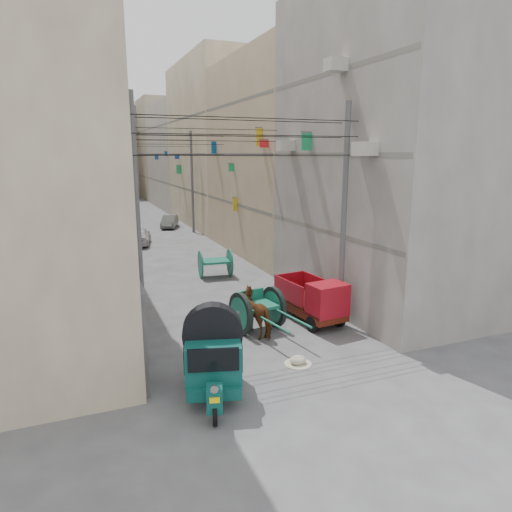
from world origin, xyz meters
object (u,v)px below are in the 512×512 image
feed_sack (298,360)px  distant_car_grey (170,222)px  tonga_cart (258,309)px  second_cart (215,262)px  distant_car_green (121,213)px  auto_rickshaw (213,355)px  distant_car_white (139,236)px  horse (259,312)px  mini_truck (316,302)px

feed_sack → distant_car_grey: (1.66, 27.61, 0.40)m
tonga_cart → second_cart: size_ratio=1.99×
feed_sack → distant_car_green: size_ratio=0.13×
auto_rickshaw → second_cart: auto_rickshaw is taller
tonga_cart → distant_car_white: size_ratio=0.96×
tonga_cart → distant_car_green: tonga_cart is taller
auto_rickshaw → distant_car_white: bearing=102.8°
tonga_cart → horse: 0.34m
feed_sack → horse: bearing=94.1°
tonga_cart → feed_sack: bearing=-97.6°
mini_truck → feed_sack: size_ratio=6.15×
second_cart → distant_car_grey: bearing=92.4°
mini_truck → horse: size_ratio=1.72×
feed_sack → horse: size_ratio=0.28×
mini_truck → distant_car_grey: size_ratio=0.99×
tonga_cart → horse: (-0.10, -0.33, 0.00)m
mini_truck → distant_car_green: bearing=90.2°
horse → distant_car_white: 18.26m
auto_rickshaw → tonga_cart: auto_rickshaw is taller
feed_sack → distant_car_white: size_ratio=0.14×
auto_rickshaw → second_cart: size_ratio=1.61×
auto_rickshaw → distant_car_green: 35.63m
second_cart → horse: 7.97m
distant_car_grey → second_cart: bearing=-73.7°
distant_car_grey → distant_car_green: distant_car_green is taller
auto_rickshaw → distant_car_white: size_ratio=0.78×
second_cart → distant_car_grey: second_cart is taller
distant_car_white → distant_car_grey: (3.51, 6.73, -0.09)m
distant_car_white → distant_car_green: distant_car_white is taller
second_cart → distant_car_white: 10.55m
horse → distant_car_grey: (1.86, 24.92, -0.25)m
feed_sack → distant_car_white: (-1.85, 20.88, 0.49)m
tonga_cart → distant_car_grey: (1.76, 24.59, -0.25)m
feed_sack → distant_car_green: bearing=92.7°
feed_sack → distant_car_grey: 27.66m
auto_rickshaw → mini_truck: auto_rickshaw is taller
horse → distant_car_grey: bearing=-109.4°
second_cart → feed_sack: bearing=-87.4°
second_cart → auto_rickshaw: bearing=-101.2°
tonga_cart → distant_car_white: bearing=86.1°
second_cart → distant_car_grey: size_ratio=0.54×
tonga_cart → mini_truck: 2.26m
distant_car_white → second_cart: bearing=116.4°
mini_truck → horse: mini_truck is taller
distant_car_white → distant_car_grey: size_ratio=1.13×
auto_rickshaw → mini_truck: (5.05, 3.57, -0.30)m
feed_sack → horse: 2.78m
auto_rickshaw → horse: size_ratio=1.52×
tonga_cart → mini_truck: size_ratio=1.09×
distant_car_white → distant_car_green: 13.95m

